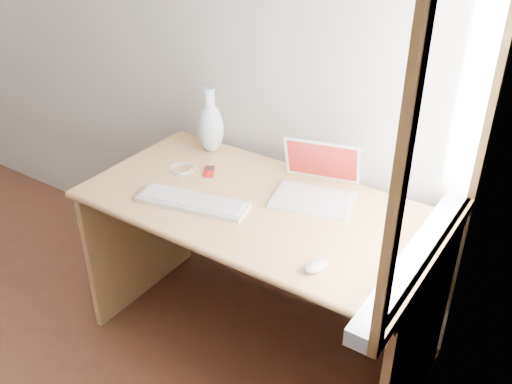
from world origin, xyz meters
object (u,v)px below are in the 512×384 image
Objects in this scene: vase at (210,126)px; desk at (271,238)px; laptop at (318,187)px; external_keyboard at (193,202)px.

desk is at bearing -21.70° from vase.
desk is 0.33m from laptop.
external_keyboard is at bearing -132.57° from desk.
laptop is 0.51m from external_keyboard.
vase is at bearing 105.73° from external_keyboard.
desk is 4.01× the size of laptop.
external_keyboard is 1.50× the size of vase.
desk is 4.59× the size of vase.
vase reaches higher than laptop.
laptop is 0.64m from vase.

